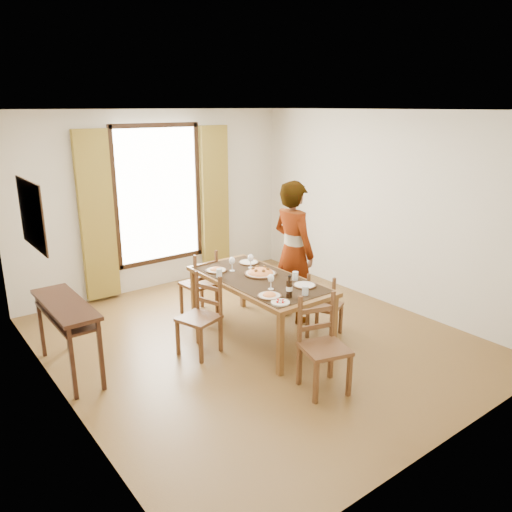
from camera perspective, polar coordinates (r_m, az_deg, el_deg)
ground at (r=6.17m, az=0.03°, el=-9.58°), size 5.00×5.00×0.00m
room_shell at (r=5.76m, az=-0.78°, el=4.76°), size 4.60×5.10×2.74m
console_table at (r=5.57m, az=-20.92°, el=-6.08°), size 0.38×1.20×0.80m
dining_table at (r=6.02m, az=0.32°, el=-3.13°), size 0.91×1.89×0.76m
chair_west at (r=5.76m, az=-6.34°, el=-7.04°), size 0.51×0.51×0.91m
chair_north at (r=6.77m, az=-6.41°, el=-3.33°), size 0.44×0.44×0.91m
chair_south at (r=5.06m, az=7.65°, el=-10.37°), size 0.53×0.53×0.96m
chair_east at (r=6.16m, az=7.79°, el=-5.83°), size 0.49×0.49×0.84m
man at (r=6.48m, az=4.28°, el=0.48°), size 0.69×0.46×1.86m
plate_sw at (r=5.42m, az=1.54°, el=-4.42°), size 0.27×0.27×0.05m
plate_se at (r=5.75m, az=5.57°, el=-3.20°), size 0.27×0.27×0.05m
plate_nw at (r=6.26m, az=-4.57°, el=-1.51°), size 0.27×0.27×0.05m
plate_ne at (r=6.55m, az=-0.85°, el=-0.60°), size 0.27×0.27×0.05m
pasta_platter at (r=6.10m, az=0.50°, el=-1.71°), size 0.40×0.40×0.10m
caprese_plate at (r=5.25m, az=2.81°, el=-5.21°), size 0.20×0.20×0.04m
wine_glass_a at (r=5.61m, az=1.70°, el=-2.96°), size 0.08×0.08×0.18m
wine_glass_b at (r=6.34m, az=-0.61°, el=-0.59°), size 0.08×0.08×0.18m
wine_glass_c at (r=6.23m, az=-2.75°, el=-0.92°), size 0.08×0.08×0.18m
tumbler_a at (r=5.94m, az=4.52°, el=-2.27°), size 0.07×0.07×0.10m
tumbler_b at (r=6.05m, az=-4.23°, el=-1.93°), size 0.07×0.07×0.10m
tumbler_c at (r=5.49m, az=5.65°, el=-3.95°), size 0.07×0.07×0.10m
wine_bottle at (r=5.38m, az=3.83°, el=-3.49°), size 0.07×0.07×0.25m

